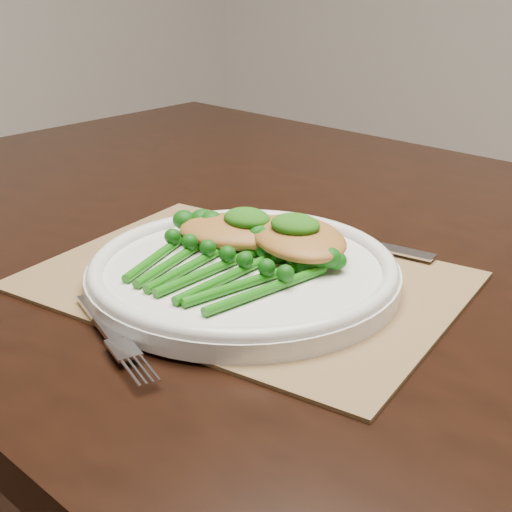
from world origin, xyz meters
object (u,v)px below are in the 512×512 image
Objects in this scene: placemat at (245,280)px; dinner_plate at (243,271)px; chicken_fillet_left at (241,231)px; broccolini_bundle at (212,270)px.

placemat is 0.02m from dinner_plate.
broccolini_bundle is (0.03, -0.08, -0.01)m from chicken_fillet_left.
dinner_plate is 0.03m from broccolini_bundle.
broccolini_bundle is at bearing -104.32° from placemat.
placemat is 2.20× the size of broccolini_bundle.
chicken_fillet_left is at bearing 129.70° from dinner_plate.
placemat is at bearing 117.65° from dinner_plate.
chicken_fillet_left is at bearing 111.87° from broccolini_bundle.
dinner_plate is 2.32× the size of chicken_fillet_left.
chicken_fillet_left reaches higher than dinner_plate.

